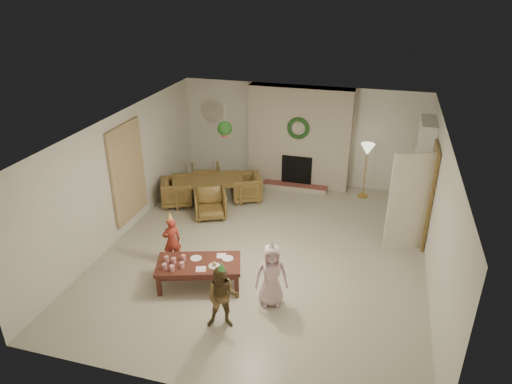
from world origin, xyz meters
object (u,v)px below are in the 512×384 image
(dining_chair_far, at_px, (206,178))
(dining_chair_near, at_px, (210,204))
(child_red, at_px, (172,241))
(dining_chair_right, at_px, (246,187))
(child_plaid, at_px, (223,298))
(dining_chair_left, at_px, (177,192))
(dining_table, at_px, (208,191))
(child_pink, at_px, (271,275))
(coffee_table_top, at_px, (199,264))

(dining_chair_far, bearing_deg, dining_chair_near, 90.00)
(dining_chair_near, distance_m, child_red, 1.90)
(dining_chair_right, distance_m, child_plaid, 4.40)
(dining_chair_near, height_order, dining_chair_left, same)
(dining_table, distance_m, dining_chair_right, 0.90)
(dining_chair_near, bearing_deg, dining_table, 90.00)
(child_pink, bearing_deg, child_plaid, -146.89)
(dining_chair_near, bearing_deg, child_red, -115.73)
(child_plaid, bearing_deg, child_red, 122.78)
(child_red, bearing_deg, child_plaid, 97.39)
(coffee_table_top, bearing_deg, dining_chair_right, 75.77)
(dining_chair_near, xyz_separation_m, child_plaid, (1.45, -3.27, 0.21))
(child_red, bearing_deg, dining_chair_near, -130.40)
(dining_chair_near, relative_size, dining_chair_far, 1.00)
(dining_chair_far, xyz_separation_m, dining_chair_left, (-0.35, -0.95, 0.00))
(dining_chair_near, bearing_deg, child_plaid, -91.05)
(dining_chair_far, height_order, child_plaid, child_plaid)
(dining_chair_left, xyz_separation_m, child_red, (0.93, -2.24, 0.15))
(dining_table, bearing_deg, child_pink, -78.92)
(dining_table, distance_m, coffee_table_top, 3.19)
(child_plaid, relative_size, child_pink, 0.97)
(dining_chair_near, relative_size, dining_chair_right, 1.00)
(dining_chair_near, xyz_separation_m, dining_chair_left, (-0.95, 0.35, 0.00))
(child_pink, bearing_deg, child_red, 143.65)
(dining_table, xyz_separation_m, coffee_table_top, (1.00, -3.03, 0.12))
(child_plaid, bearing_deg, coffee_table_top, 115.99)
(dining_chair_left, distance_m, coffee_table_top, 3.19)
(dining_table, height_order, dining_chair_near, dining_chair_near)
(dining_chair_left, xyz_separation_m, dining_chair_right, (1.46, 0.68, 0.00))
(child_red, bearing_deg, dining_table, -123.42)
(coffee_table_top, bearing_deg, dining_chair_near, 88.96)
(child_red, height_order, child_plaid, child_plaid)
(dining_table, xyz_separation_m, dining_chair_right, (0.81, 0.38, 0.03))
(dining_chair_far, height_order, child_pink, child_pink)
(dining_chair_near, distance_m, dining_chair_far, 1.43)
(dining_chair_near, height_order, dining_chair_right, same)
(coffee_table_top, bearing_deg, child_plaid, -67.12)
(dining_chair_far, bearing_deg, coffee_table_top, 84.52)
(dining_chair_left, bearing_deg, child_red, 177.50)
(dining_chair_right, height_order, coffee_table_top, dining_chair_right)
(dining_chair_far, bearing_deg, child_plaid, 89.25)
(dining_chair_far, height_order, dining_chair_left, same)
(dining_table, distance_m, dining_chair_near, 0.72)
(dining_chair_left, relative_size, child_pink, 0.64)
(dining_chair_far, distance_m, dining_chair_right, 1.15)
(coffee_table_top, relative_size, child_red, 1.53)
(dining_chair_left, relative_size, dining_chair_right, 1.00)
(dining_chair_near, bearing_deg, dining_chair_far, 90.00)
(dining_chair_right, distance_m, child_red, 2.98)
(dining_chair_left, distance_m, dining_chair_right, 1.61)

